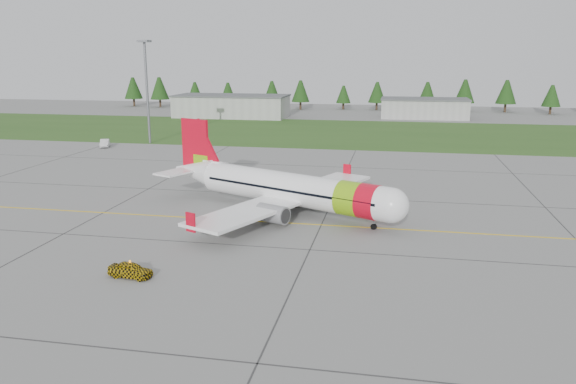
# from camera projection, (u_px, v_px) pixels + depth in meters

# --- Properties ---
(ground) EXTENTS (320.00, 320.00, 0.00)m
(ground) POSITION_uv_depth(u_px,v_px,m) (206.00, 243.00, 53.45)
(ground) COLOR gray
(ground) RESTS_ON ground
(aircraft) EXTENTS (30.47, 28.91, 9.76)m
(aircraft) POSITION_uv_depth(u_px,v_px,m) (287.00, 189.00, 63.18)
(aircraft) COLOR white
(aircraft) RESTS_ON ground
(follow_me_car) EXTENTS (1.39, 1.59, 3.65)m
(follow_me_car) POSITION_uv_depth(u_px,v_px,m) (129.00, 256.00, 44.82)
(follow_me_car) COLOR gold
(follow_me_car) RESTS_ON ground
(service_van) EXTENTS (2.07, 2.03, 4.58)m
(service_van) POSITION_uv_depth(u_px,v_px,m) (104.00, 135.00, 109.38)
(service_van) COLOR silver
(service_van) RESTS_ON ground
(grass_strip) EXTENTS (320.00, 50.00, 0.03)m
(grass_strip) POSITION_uv_depth(u_px,v_px,m) (321.00, 132.00, 131.68)
(grass_strip) COLOR #30561E
(grass_strip) RESTS_ON ground
(taxi_guideline) EXTENTS (120.00, 0.25, 0.02)m
(taxi_guideline) POSITION_uv_depth(u_px,v_px,m) (230.00, 220.00, 61.08)
(taxi_guideline) COLOR gold
(taxi_guideline) RESTS_ON ground
(hangar_west) EXTENTS (32.00, 14.00, 6.00)m
(hangar_west) POSITION_uv_depth(u_px,v_px,m) (232.00, 107.00, 163.22)
(hangar_west) COLOR #A8A8A3
(hangar_west) RESTS_ON ground
(hangar_east) EXTENTS (24.00, 12.00, 5.20)m
(hangar_east) POSITION_uv_depth(u_px,v_px,m) (424.00, 109.00, 160.81)
(hangar_east) COLOR #A8A8A3
(hangar_east) RESTS_ON ground
(floodlight_mast) EXTENTS (0.50, 0.50, 20.00)m
(floodlight_mast) POSITION_uv_depth(u_px,v_px,m) (147.00, 94.00, 112.32)
(floodlight_mast) COLOR slate
(floodlight_mast) RESTS_ON ground
(treeline) EXTENTS (160.00, 8.00, 10.00)m
(treeline) POSITION_uv_depth(u_px,v_px,m) (344.00, 95.00, 183.93)
(treeline) COLOR #1C3F14
(treeline) RESTS_ON ground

